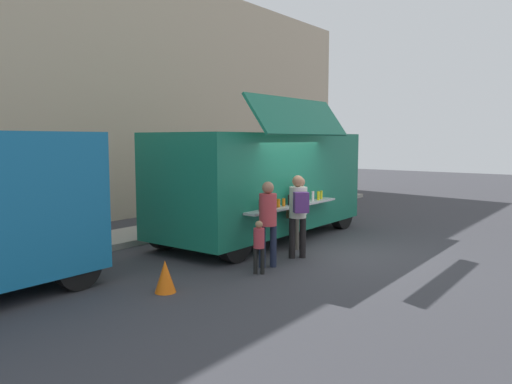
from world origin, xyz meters
TOP-DOWN VIEW (x-y plane):
  - ground_plane at (0.00, 0.00)m, footprint 60.00×60.00m
  - curb_strip at (-3.48, 4.73)m, footprint 28.00×1.60m
  - building_behind at (-2.48, 8.63)m, footprint 32.00×2.40m
  - food_truck_main at (0.53, 2.11)m, footprint 6.32×3.10m
  - traffic_cone_orange at (-4.19, 0.68)m, footprint 0.36×0.36m
  - trash_bin at (4.48, 4.43)m, footprint 0.60×0.60m
  - customer_front_ordering at (-0.03, 0.65)m, footprint 0.56×0.35m
  - customer_mid_with_backpack at (-0.82, 0.18)m, footprint 0.55×0.56m
  - customer_rear_waiting at (-1.81, 0.27)m, footprint 0.35×0.35m
  - child_near_queue at (-2.33, 0.11)m, footprint 0.21×0.21m

SIDE VIEW (x-z plane):
  - ground_plane at x=0.00m, z-range 0.00..0.00m
  - curb_strip at x=-3.48m, z-range 0.00..0.15m
  - traffic_cone_orange at x=-4.19m, z-range 0.00..0.55m
  - trash_bin at x=4.48m, z-range 0.00..0.85m
  - child_near_queue at x=-2.33m, z-range 0.10..1.13m
  - customer_front_ordering at x=-0.03m, z-range 0.16..1.85m
  - customer_rear_waiting at x=-1.81m, z-range 0.17..1.90m
  - customer_mid_with_backpack at x=-0.82m, z-range 0.20..2.00m
  - food_truck_main at x=0.53m, z-range -0.27..3.26m
  - building_behind at x=-2.48m, z-range 0.00..8.16m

